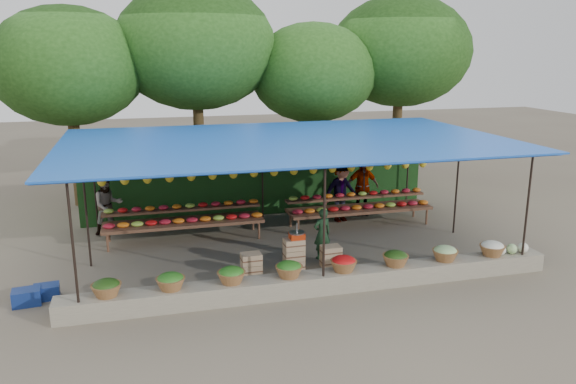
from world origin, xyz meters
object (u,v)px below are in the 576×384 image
object	(u,v)px
crate_counter	(293,258)
vendor_seated	(322,234)
blue_crate_front	(27,297)
weighing_scale	(297,235)
blue_crate_back	(47,292)

from	to	relation	value
crate_counter	vendor_seated	bearing A→B (deg)	32.76
crate_counter	blue_crate_front	size ratio (longest dim) A/B	4.38
weighing_scale	blue_crate_front	bearing A→B (deg)	-176.61
weighing_scale	blue_crate_back	bearing A→B (deg)	-178.49
weighing_scale	blue_crate_back	size ratio (longest dim) A/B	0.75
weighing_scale	vendor_seated	world-z (taller)	vendor_seated
blue_crate_front	weighing_scale	bearing A→B (deg)	-2.57
weighing_scale	vendor_seated	size ratio (longest dim) A/B	0.30
weighing_scale	vendor_seated	distance (m)	1.02
crate_counter	vendor_seated	size ratio (longest dim) A/B	1.87
weighing_scale	blue_crate_front	xyz separation A→B (m)	(-5.72, -0.34, -0.70)
vendor_seated	blue_crate_back	xyz separation A→B (m)	(-6.17, -0.72, -0.48)
blue_crate_front	blue_crate_back	world-z (taller)	blue_crate_front
crate_counter	weighing_scale	world-z (taller)	weighing_scale
vendor_seated	crate_counter	bearing A→B (deg)	22.75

